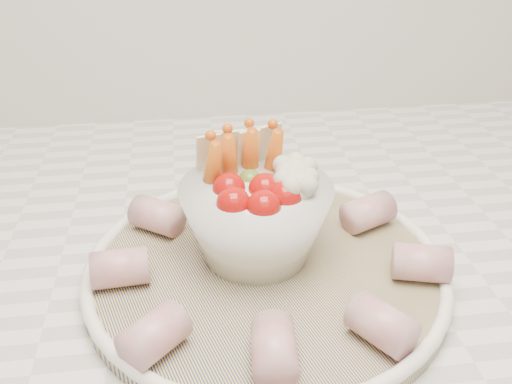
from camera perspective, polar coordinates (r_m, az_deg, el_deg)
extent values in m
cube|color=silver|center=(0.65, 7.41, -3.84)|extent=(2.04, 0.62, 0.04)
cylinder|color=navy|center=(0.54, 1.00, -7.89)|extent=(0.41, 0.41, 0.01)
torus|color=white|center=(0.53, 1.00, -7.25)|extent=(0.33, 0.33, 0.01)
sphere|color=#A50E0A|center=(0.48, -2.27, -1.19)|extent=(0.03, 0.03, 0.03)
sphere|color=#A50E0A|center=(0.48, 0.79, -1.52)|extent=(0.03, 0.03, 0.03)
sphere|color=#A50E0A|center=(0.49, 2.98, -0.50)|extent=(0.03, 0.03, 0.03)
sphere|color=#A50E0A|center=(0.50, -2.72, 0.32)|extent=(0.03, 0.03, 0.03)
sphere|color=#A50E0A|center=(0.50, 0.89, 0.24)|extent=(0.03, 0.03, 0.03)
sphere|color=#527527|center=(0.52, -0.62, 1.12)|extent=(0.02, 0.02, 0.02)
cone|color=#C75912|center=(0.52, -2.69, 2.79)|extent=(0.02, 0.04, 0.07)
cone|color=#C75912|center=(0.53, -0.55, 3.40)|extent=(0.02, 0.04, 0.07)
cone|color=#C75912|center=(0.53, 1.80, 3.30)|extent=(0.03, 0.04, 0.07)
cone|color=#C75912|center=(0.51, -4.37, 2.00)|extent=(0.03, 0.04, 0.07)
sphere|color=beige|center=(0.52, 3.84, 1.56)|extent=(0.03, 0.03, 0.03)
sphere|color=beige|center=(0.50, 4.10, 0.22)|extent=(0.03, 0.03, 0.03)
cube|color=beige|center=(0.54, -2.09, 3.92)|extent=(0.05, 0.01, 0.05)
cube|color=beige|center=(0.55, 0.25, 4.23)|extent=(0.05, 0.03, 0.05)
cube|color=beige|center=(0.54, -3.61, 3.62)|extent=(0.05, 0.02, 0.05)
cylinder|color=#B05060|center=(0.59, 11.15, -1.99)|extent=(0.06, 0.05, 0.03)
cylinder|color=#B05060|center=(0.63, 4.55, 0.84)|extent=(0.05, 0.06, 0.03)
cylinder|color=#B05060|center=(0.63, -3.83, 1.04)|extent=(0.04, 0.06, 0.03)
cylinder|color=#B05060|center=(0.58, -9.85, -2.36)|extent=(0.06, 0.06, 0.03)
cylinder|color=#B05060|center=(0.51, -13.42, -7.39)|extent=(0.05, 0.04, 0.03)
cylinder|color=#B05060|center=(0.44, -10.15, -13.93)|extent=(0.06, 0.06, 0.03)
cylinder|color=#B05060|center=(0.43, 1.83, -15.42)|extent=(0.04, 0.05, 0.03)
cylinder|color=#B05060|center=(0.46, 12.47, -12.81)|extent=(0.05, 0.06, 0.03)
cylinder|color=#B05060|center=(0.53, 16.22, -6.82)|extent=(0.06, 0.05, 0.03)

